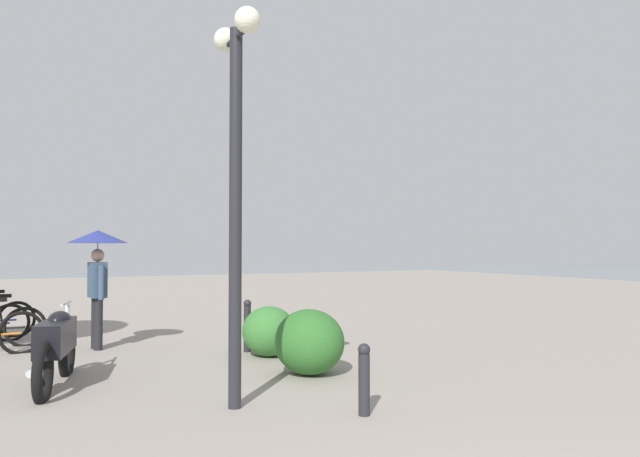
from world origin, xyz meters
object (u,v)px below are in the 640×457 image
(motorcycle, at_px, (56,346))
(bollard_near, at_px, (364,378))
(bollard_mid, at_px, (247,325))
(lamppost, at_px, (236,149))
(pedestrian, at_px, (98,255))

(motorcycle, bearing_deg, bollard_near, -136.76)
(motorcycle, height_order, bollard_mid, motorcycle)
(lamppost, distance_m, bollard_near, 2.81)
(pedestrian, bearing_deg, bollard_near, -161.15)
(lamppost, xyz_separation_m, bollard_mid, (3.28, -1.37, -2.37))
(pedestrian, distance_m, bollard_mid, 2.85)
(pedestrian, bearing_deg, lamppost, -170.15)
(motorcycle, relative_size, bollard_near, 2.86)
(motorcycle, distance_m, pedestrian, 3.01)
(lamppost, relative_size, bollard_mid, 4.93)
(bollard_mid, bearing_deg, bollard_near, 176.12)
(motorcycle, xyz_separation_m, bollard_mid, (1.26, -3.02, -0.05))
(lamppost, bearing_deg, bollard_near, -129.30)
(lamppost, relative_size, pedestrian, 2.10)
(pedestrian, relative_size, bollard_mid, 2.35)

